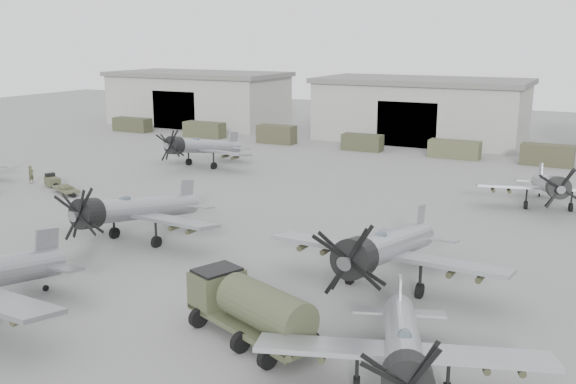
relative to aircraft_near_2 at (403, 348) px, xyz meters
name	(u,v)px	position (x,y,z in m)	size (l,w,h in m)	color
ground	(130,284)	(-18.00, 4.56, -2.19)	(220.00, 220.00, 0.00)	slate
hangar_left	(198,98)	(-56.00, 66.52, 2.18)	(29.00, 14.80, 8.70)	gray
hangar_center	(421,109)	(-18.00, 66.52, 2.18)	(29.00, 14.80, 8.70)	gray
support_truck_0	(132,125)	(-60.24, 54.56, -1.13)	(6.21, 2.20, 2.11)	#363824
support_truck_1	(204,130)	(-46.79, 54.56, -1.06)	(6.24, 2.20, 2.25)	#3D3E29
support_truck_2	(277,134)	(-34.81, 54.56, -0.94)	(5.31, 2.20, 2.50)	#3B3A27
support_truck_3	(362,142)	(-22.23, 54.56, -1.14)	(5.18, 2.20, 2.09)	#393B26
support_truck_4	(454,149)	(-10.38, 54.56, -1.12)	(6.09, 2.20, 2.13)	#474A30
support_truck_5	(547,155)	(0.11, 54.56, -0.98)	(5.74, 2.20, 2.42)	#3A3A26
aircraft_near_2	(403,348)	(0.00, 0.00, 0.00)	(11.98, 10.79, 4.81)	#96999E
aircraft_mid_1	(132,210)	(-23.01, 10.84, 0.24)	(13.37, 12.03, 5.34)	gray
aircraft_mid_2	(384,249)	(-4.34, 10.40, 0.37)	(14.07, 12.66, 5.63)	#93969B
aircraft_far_0	(200,147)	(-34.55, 35.79, 0.14)	(12.92, 11.63, 5.13)	gray
aircraft_far_1	(550,186)	(2.31, 33.70, -0.03)	(11.94, 10.75, 4.75)	#93969B
fuel_tanker	(251,306)	(-8.04, 1.80, -0.48)	(8.11, 5.25, 2.98)	#3E432C
tug_trailer	(57,184)	(-40.57, 20.54, -1.70)	(6.39, 3.81, 1.30)	#3F412A
ground_crew	(31,174)	(-44.89, 21.26, -1.28)	(0.66, 0.43, 1.81)	#45452D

